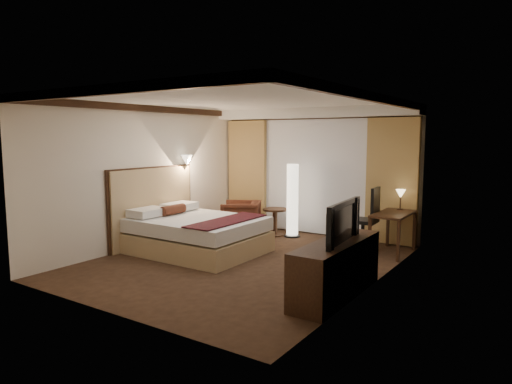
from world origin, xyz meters
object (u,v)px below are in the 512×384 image
Objects in this scene: armchair at (241,216)px; side_table at (275,222)px; dresser at (336,269)px; television at (335,216)px; floor_lamp at (292,200)px; bed at (198,234)px; office_chair at (363,218)px; desk at (393,233)px.

side_table is (0.68, 0.30, -0.11)m from armchair.
dresser is 1.62× the size of television.
floor_lamp is 0.82× the size of dresser.
dresser is 0.71m from television.
floor_lamp is at bearing 83.80° from armchair.
floor_lamp is 3.66m from dresser.
bed is 1.88× the size of office_chair.
television is at bearing 25.50° from armchair.
side_table is 0.31× the size of dresser.
side_table is at bearing -163.35° from floor_lamp.
floor_lamp is at bearing 174.15° from desk.
armchair is 0.42× the size of dresser.
armchair reaches higher than dresser.
office_chair is (1.65, -0.28, -0.18)m from floor_lamp.
desk is at bearing -5.85° from floor_lamp.
desk is (3.24, 0.18, -0.03)m from armchair.
armchair is at bearing -158.61° from floor_lamp.
desk is at bearing 1.76° from office_chair.
office_chair is 1.02× the size of television.
office_chair is at bearing -9.47° from floor_lamp.
bed is at bearing -20.06° from armchair.
armchair is at bearing -156.22° from side_table.
bed is 3.22m from television.
dresser is at bearing 25.75° from armchair.
bed is at bearing -148.20° from desk.
desk is 2.63m from dresser.
desk is 2.72m from television.
desk is 0.93× the size of office_chair.
armchair is 0.67× the size of office_chair.
side_table is 3.79m from dresser.
dresser is at bearing -80.45° from office_chair.
desk is at bearing -2.63° from side_table.
floor_lamp reaches higher than office_chair.
dresser is at bearing -51.79° from floor_lamp.
desk is 0.95× the size of television.
dresser is at bearing -13.93° from bed.
floor_lamp reaches higher than television.
floor_lamp is 1.68m from office_chair.
floor_lamp is 3.63m from television.
armchair is 0.75m from side_table.
office_chair reaches higher than dresser.
television is at bearing 180.00° from dresser.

